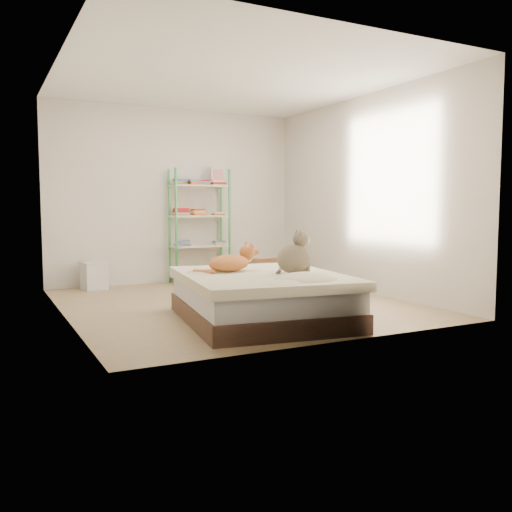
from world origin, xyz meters
TOP-DOWN VIEW (x-y plane):
  - room at (0.00, 0.00)m, footprint 3.81×4.21m
  - bed at (-0.19, -1.05)m, footprint 1.73×2.05m
  - orange_cat at (-0.41, -0.78)m, footprint 0.61×0.42m
  - grey_cat at (0.10, -1.21)m, footprint 0.41×0.35m
  - shelf_unit at (0.31, 1.88)m, footprint 0.88×0.36m
  - cardboard_box at (0.90, 1.01)m, footprint 0.55×0.53m
  - white_bin at (-1.27, 1.85)m, footprint 0.39×0.35m

SIDE VIEW (x-z plane):
  - cardboard_box at x=0.90m, z-range -0.03..0.42m
  - white_bin at x=-1.27m, z-range 0.00..0.39m
  - bed at x=-0.19m, z-range 0.00..0.47m
  - orange_cat at x=-0.41m, z-range 0.47..0.70m
  - grey_cat at x=0.10m, z-range 0.47..0.89m
  - shelf_unit at x=0.31m, z-range -0.01..1.73m
  - room at x=0.00m, z-range 0.00..2.61m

